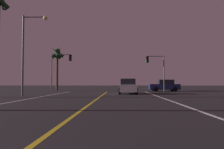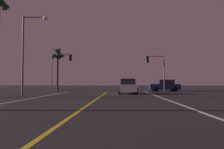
{
  "view_description": "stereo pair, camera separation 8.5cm",
  "coord_description": "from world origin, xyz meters",
  "px_view_note": "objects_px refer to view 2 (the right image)",
  "views": [
    {
      "loc": [
        1.73,
        -0.42,
        1.25
      ],
      "look_at": [
        0.86,
        24.63,
        2.2
      ],
      "focal_mm": 35.0,
      "sensor_mm": 36.0,
      "label": 1
    },
    {
      "loc": [
        1.82,
        -0.42,
        1.25
      ],
      "look_at": [
        0.86,
        24.63,
        2.2
      ],
      "focal_mm": 35.0,
      "sensor_mm": 36.0,
      "label": 2
    }
  ],
  "objects_px": {
    "traffic_light_near_right": "(155,65)",
    "street_lamp_left_mid": "(29,44)",
    "car_crossing_side": "(165,86)",
    "traffic_light_near_left": "(62,64)",
    "palm_tree_left_far": "(57,55)",
    "car_ahead_far": "(128,87)"
  },
  "relations": [
    {
      "from": "car_ahead_far",
      "to": "street_lamp_left_mid",
      "type": "bearing_deg",
      "value": 115.84
    },
    {
      "from": "car_ahead_far",
      "to": "traffic_light_near_right",
      "type": "xyz_separation_m",
      "value": [
        4.05,
        5.86,
        2.9
      ]
    },
    {
      "from": "car_crossing_side",
      "to": "palm_tree_left_far",
      "type": "distance_m",
      "value": 17.47
    },
    {
      "from": "car_crossing_side",
      "to": "traffic_light_near_left",
      "type": "height_order",
      "value": "traffic_light_near_left"
    },
    {
      "from": "street_lamp_left_mid",
      "to": "car_crossing_side",
      "type": "bearing_deg",
      "value": 38.04
    },
    {
      "from": "traffic_light_near_right",
      "to": "traffic_light_near_left",
      "type": "xyz_separation_m",
      "value": [
        -13.22,
        -0.0,
        0.21
      ]
    },
    {
      "from": "traffic_light_near_right",
      "to": "palm_tree_left_far",
      "type": "bearing_deg",
      "value": -14.98
    },
    {
      "from": "car_crossing_side",
      "to": "street_lamp_left_mid",
      "type": "height_order",
      "value": "street_lamp_left_mid"
    },
    {
      "from": "car_ahead_far",
      "to": "street_lamp_left_mid",
      "type": "distance_m",
      "value": 11.27
    },
    {
      "from": "traffic_light_near_left",
      "to": "street_lamp_left_mid",
      "type": "height_order",
      "value": "street_lamp_left_mid"
    },
    {
      "from": "palm_tree_left_far",
      "to": "car_ahead_far",
      "type": "bearing_deg",
      "value": -42.04
    },
    {
      "from": "car_ahead_far",
      "to": "palm_tree_left_far",
      "type": "xyz_separation_m",
      "value": [
        -10.95,
        9.87,
        4.85
      ]
    },
    {
      "from": "car_ahead_far",
      "to": "palm_tree_left_far",
      "type": "distance_m",
      "value": 15.52
    },
    {
      "from": "traffic_light_near_left",
      "to": "palm_tree_left_far",
      "type": "relative_size",
      "value": 0.73
    },
    {
      "from": "car_crossing_side",
      "to": "traffic_light_near_left",
      "type": "bearing_deg",
      "value": 5.24
    },
    {
      "from": "street_lamp_left_mid",
      "to": "palm_tree_left_far",
      "type": "relative_size",
      "value": 1.06
    },
    {
      "from": "traffic_light_near_right",
      "to": "palm_tree_left_far",
      "type": "height_order",
      "value": "palm_tree_left_far"
    },
    {
      "from": "traffic_light_near_right",
      "to": "street_lamp_left_mid",
      "type": "bearing_deg",
      "value": 37.69
    },
    {
      "from": "palm_tree_left_far",
      "to": "traffic_light_near_left",
      "type": "bearing_deg",
      "value": -66.08
    },
    {
      "from": "traffic_light_near_right",
      "to": "traffic_light_near_left",
      "type": "relative_size",
      "value": 0.95
    },
    {
      "from": "car_crossing_side",
      "to": "traffic_light_near_left",
      "type": "relative_size",
      "value": 0.81
    },
    {
      "from": "car_crossing_side",
      "to": "street_lamp_left_mid",
      "type": "distance_m",
      "value": 19.57
    }
  ]
}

